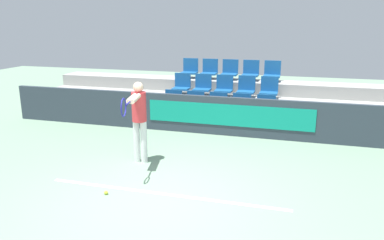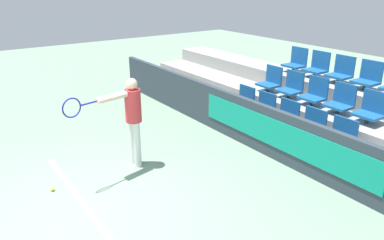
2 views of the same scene
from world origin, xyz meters
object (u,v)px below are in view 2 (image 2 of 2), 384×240
at_px(stadium_chair_12, 341,71).
at_px(stadium_chair_2, 286,117).
at_px(stadium_chair_0, 243,101).
at_px(stadium_chair_7, 315,93).
at_px(stadium_chair_11, 317,66).
at_px(stadium_chair_10, 296,61).
at_px(stadium_chair_3, 311,126).
at_px(stadium_chair_13, 368,77).
at_px(tennis_player, 130,115).
at_px(stadium_chair_8, 341,101).
at_px(stadium_chair_6, 291,86).
at_px(tennis_ball, 53,189).
at_px(stadium_chair_1, 263,108).
at_px(stadium_chair_4, 341,137).
at_px(stadium_chair_5, 271,80).
at_px(stadium_chair_9, 371,109).

bearing_deg(stadium_chair_12, stadium_chair_2, -90.00).
xyz_separation_m(stadium_chair_0, stadium_chair_12, (1.28, 1.71, 0.71)).
height_order(stadium_chair_7, stadium_chair_11, stadium_chair_11).
xyz_separation_m(stadium_chair_10, stadium_chair_12, (1.28, 0.00, 0.00)).
relative_size(stadium_chair_3, stadium_chair_10, 1.00).
distance_m(stadium_chair_2, stadium_chair_13, 1.96).
relative_size(stadium_chair_2, tennis_player, 0.36).
bearing_deg(stadium_chair_11, stadium_chair_8, -33.84).
bearing_deg(stadium_chair_8, stadium_chair_3, -90.00).
bearing_deg(stadium_chair_0, stadium_chair_11, 69.55).
distance_m(stadium_chair_11, stadium_chair_12, 0.64).
distance_m(stadium_chair_0, stadium_chair_8, 2.13).
bearing_deg(stadium_chair_8, stadium_chair_6, 180.00).
xyz_separation_m(stadium_chair_0, tennis_player, (0.32, -3.02, 0.40)).
distance_m(stadium_chair_3, stadium_chair_10, 2.66).
height_order(stadium_chair_13, tennis_player, stadium_chair_13).
height_order(stadium_chair_3, stadium_chair_10, stadium_chair_10).
relative_size(stadium_chair_13, tennis_player, 0.36).
bearing_deg(tennis_ball, tennis_player, 91.15).
height_order(stadium_chair_1, stadium_chair_4, same).
bearing_deg(stadium_chair_3, stadium_chair_5, 155.92).
distance_m(stadium_chair_7, stadium_chair_13, 1.13).
bearing_deg(stadium_chair_2, stadium_chair_3, 0.00).
bearing_deg(stadium_chair_12, stadium_chair_9, -33.84).
bearing_deg(stadium_chair_0, stadium_chair_7, 33.84).
relative_size(stadium_chair_0, stadium_chair_12, 1.00).
height_order(stadium_chair_4, stadium_chair_12, stadium_chair_12).
bearing_deg(stadium_chair_7, tennis_player, -103.83).
xyz_separation_m(stadium_chair_0, stadium_chair_5, (0.00, 0.86, 0.36)).
bearing_deg(stadium_chair_13, stadium_chair_1, -126.71).
relative_size(stadium_chair_1, stadium_chair_8, 1.00).
bearing_deg(tennis_player, stadium_chair_11, 74.55).
bearing_deg(stadium_chair_6, stadium_chair_0, -126.71).
relative_size(stadium_chair_0, stadium_chair_13, 1.00).
height_order(stadium_chair_8, stadium_chair_13, stadium_chair_13).
bearing_deg(stadium_chair_4, stadium_chair_12, 126.71).
height_order(stadium_chair_12, tennis_ball, stadium_chair_12).
distance_m(stadium_chair_4, stadium_chair_5, 2.72).
relative_size(stadium_chair_2, tennis_ball, 9.14).
bearing_deg(stadium_chair_5, stadium_chair_1, -53.29).
bearing_deg(stadium_chair_9, stadium_chair_0, -161.47).
distance_m(stadium_chair_3, stadium_chair_4, 0.64).
distance_m(stadium_chair_2, stadium_chair_11, 1.96).
distance_m(stadium_chair_13, tennis_ball, 6.54).
xyz_separation_m(stadium_chair_7, stadium_chair_10, (-1.28, 0.86, 0.36)).
bearing_deg(stadium_chair_0, stadium_chair_5, 90.00).
bearing_deg(stadium_chair_1, stadium_chair_7, 53.29).
bearing_deg(stadium_chair_12, stadium_chair_1, -110.45).
xyz_separation_m(stadium_chair_2, tennis_player, (-0.95, -3.02, 0.40)).
height_order(stadium_chair_5, stadium_chair_9, same).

